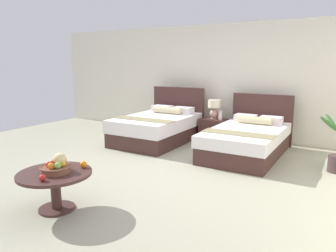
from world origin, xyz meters
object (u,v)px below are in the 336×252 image
loose_apple (42,178)px  loose_orange (84,164)px  nightstand (213,129)px  coffee_table (55,181)px  bed_near_corner (247,140)px  fruit_bowl (57,166)px  bed_near_window (158,127)px  vase (220,115)px  table_lamp (214,108)px

loose_apple → loose_orange: bearing=85.2°
nightstand → coffee_table: size_ratio=0.67×
bed_near_corner → loose_apple: bed_near_corner is taller
bed_near_corner → fruit_bowl: size_ratio=6.05×
bed_near_window → bed_near_corner: bed_near_window is taller
coffee_table → loose_apple: 0.32m
coffee_table → loose_apple: size_ratio=11.70×
bed_near_window → coffee_table: 3.59m
bed_near_corner → vase: 1.18m
fruit_bowl → loose_apple: size_ratio=4.91×
table_lamp → vase: 0.24m
vase → loose_apple: (-0.24, -4.51, -0.09)m
fruit_bowl → loose_orange: bearing=61.6°
vase → coffee_table: size_ratio=0.24×
bed_near_window → coffee_table: (0.80, -3.50, 0.04)m
bed_near_window → loose_orange: bearing=-73.1°
bed_near_window → nightstand: bearing=38.8°
vase → nightstand: bearing=167.0°
table_lamp → fruit_bowl: (-0.16, -4.29, -0.20)m
bed_near_window → nightstand: bed_near_window is taller
nightstand → fruit_bowl: 4.28m
table_lamp → vase: table_lamp is taller
bed_near_window → bed_near_corner: size_ratio=0.93×
nightstand → bed_near_window: bearing=-141.2°
bed_near_corner → loose_apple: bearing=-106.2°
bed_near_corner → table_lamp: bed_near_corner is taller
fruit_bowl → loose_orange: (0.15, 0.28, -0.03)m
loose_apple → loose_orange: (0.05, 0.56, 0.00)m
vase → loose_orange: bearing=-92.7°
bed_near_window → bed_near_corner: 2.02m
bed_near_corner → coffee_table: size_ratio=2.54×
nightstand → loose_orange: loose_orange is taller
coffee_table → bed_near_window: bearing=102.9°
nightstand → coffee_table: (-0.18, -4.29, 0.12)m
bed_near_corner → loose_apple: 3.93m
nightstand → fruit_bowl: size_ratio=1.60×
coffee_table → loose_orange: loose_orange is taller
table_lamp → loose_apple: size_ratio=5.82×
bed_near_window → table_lamp: 1.35m
nightstand → vase: (0.17, -0.04, 0.35)m
nightstand → coffee_table: bearing=-92.5°
table_lamp → loose_apple: bearing=-90.8°
loose_apple → loose_orange: 0.56m
bed_near_window → coffee_table: size_ratio=2.37×
coffee_table → fruit_bowl: fruit_bowl is taller
table_lamp → loose_orange: size_ratio=5.15×
bed_near_window → table_lamp: bed_near_window is taller
table_lamp → vase: (0.17, -0.06, -0.15)m
table_lamp → coffee_table: bearing=-92.5°
loose_apple → bed_near_corner: bearing=73.8°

